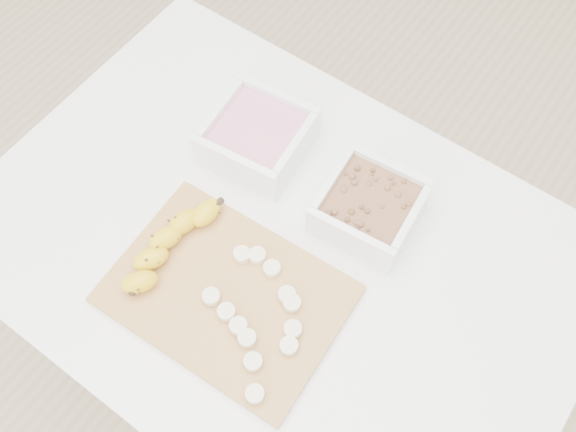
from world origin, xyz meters
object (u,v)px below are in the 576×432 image
Objects in this scene: bowl_yogurt at (258,136)px; banana at (168,246)px; bowl_granola at (369,207)px; cutting_board at (227,294)px; table at (278,270)px.

bowl_yogurt reaches higher than banana.
cutting_board is (-0.10, -0.25, -0.03)m from bowl_granola.
bowl_granola is at bearing 67.22° from cutting_board.
bowl_granola reaches higher than cutting_board.
table is 2.81× the size of cutting_board.
bowl_yogurt reaches higher than cutting_board.
cutting_board is at bearing -63.19° from bowl_yogurt.
bowl_granola reaches higher than banana.
cutting_board is (0.13, -0.25, -0.03)m from bowl_yogurt.
bowl_yogurt is 0.88× the size of banana.
bowl_granola is 0.47× the size of cutting_board.
bowl_yogurt is 0.25m from banana.
bowl_yogurt is 1.08× the size of bowl_granola.
table is 6.02× the size of bowl_granola.
bowl_yogurt is at bearing 178.80° from bowl_granola.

